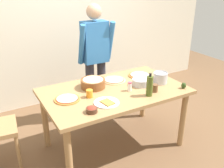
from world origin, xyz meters
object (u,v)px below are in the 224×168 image
at_px(steel_pot, 160,78).
at_px(small_sauce_bowl, 92,110).
at_px(plate_with_slice, 107,103).
at_px(mixing_bowl_steel, 141,82).
at_px(pizza_cooked_on_tray, 140,75).
at_px(cup_orange, 90,94).
at_px(pizza_second_cooked, 67,99).
at_px(avocado, 184,86).
at_px(popcorn_bowl, 93,82).
at_px(olive_oil_bottle, 150,86).
at_px(salt_shaker, 130,86).
at_px(pizza_raw_on_board, 114,80).
at_px(cup_small_brown, 155,88).
at_px(person_cook, 95,55).
at_px(dining_table, 114,97).

bearing_deg(steel_pot, small_sauce_bowl, -166.88).
distance_m(plate_with_slice, mixing_bowl_steel, 0.60).
bearing_deg(pizza_cooked_on_tray, cup_orange, -163.59).
xyz_separation_m(pizza_second_cooked, cup_orange, (0.23, -0.06, 0.03)).
bearing_deg(avocado, pizza_cooked_on_tray, 110.48).
distance_m(pizza_cooked_on_tray, popcorn_bowl, 0.68).
bearing_deg(avocado, small_sauce_bowl, 178.84).
xyz_separation_m(olive_oil_bottle, steel_pot, (0.33, 0.22, -0.05)).
bearing_deg(salt_shaker, pizza_raw_on_board, 91.22).
xyz_separation_m(small_sauce_bowl, avocado, (1.14, -0.02, 0.01)).
bearing_deg(olive_oil_bottle, small_sauce_bowl, -178.24).
relative_size(small_sauce_bowl, steel_pot, 0.63).
distance_m(steel_pot, salt_shaker, 0.44).
bearing_deg(plate_with_slice, olive_oil_bottle, -8.04).
xyz_separation_m(steel_pot, cup_small_brown, (-0.21, -0.17, -0.02)).
relative_size(steel_pot, cup_small_brown, 2.04).
bearing_deg(popcorn_bowl, steel_pot, -19.76).
bearing_deg(steel_pot, person_cook, 117.26).
distance_m(dining_table, cup_small_brown, 0.47).
relative_size(steel_pot, salt_shaker, 1.64).
relative_size(pizza_raw_on_board, salt_shaker, 2.67).
height_order(pizza_raw_on_board, small_sauce_bowl, small_sauce_bowl).
bearing_deg(cup_small_brown, avocado, -15.33).
height_order(dining_table, olive_oil_bottle, olive_oil_bottle).
relative_size(small_sauce_bowl, cup_small_brown, 1.29).
relative_size(pizza_raw_on_board, olive_oil_bottle, 1.11).
bearing_deg(pizza_cooked_on_tray, salt_shaker, -138.93).
height_order(pizza_second_cooked, popcorn_bowl, popcorn_bowl).
bearing_deg(small_sauce_bowl, salt_shaker, 21.45).
bearing_deg(cup_small_brown, cup_orange, 161.57).
bearing_deg(steel_pot, pizza_raw_on_board, 144.20).
height_order(mixing_bowl_steel, steel_pot, steel_pot).
relative_size(olive_oil_bottle, salt_shaker, 2.42).
height_order(mixing_bowl_steel, olive_oil_bottle, olive_oil_bottle).
height_order(pizza_raw_on_board, avocado, avocado).
xyz_separation_m(plate_with_slice, cup_orange, (-0.09, 0.21, 0.03)).
height_order(pizza_raw_on_board, pizza_cooked_on_tray, same).
relative_size(pizza_cooked_on_tray, avocado, 4.17).
relative_size(dining_table, salt_shaker, 15.09).
xyz_separation_m(plate_with_slice, salt_shaker, (0.36, 0.14, 0.04)).
bearing_deg(popcorn_bowl, cup_small_brown, -38.84).
height_order(person_cook, steel_pot, person_cook).
xyz_separation_m(pizza_raw_on_board, small_sauce_bowl, (-0.57, -0.56, 0.02)).
xyz_separation_m(pizza_cooked_on_tray, steel_pot, (0.08, -0.30, 0.06)).
distance_m(plate_with_slice, avocado, 0.94).
xyz_separation_m(person_cook, steel_pot, (0.44, -0.86, -0.11)).
relative_size(popcorn_bowl, olive_oil_bottle, 1.09).
bearing_deg(steel_pot, plate_with_slice, -169.65).
height_order(person_cook, pizza_cooked_on_tray, person_cook).
xyz_separation_m(small_sauce_bowl, salt_shaker, (0.57, 0.23, 0.02)).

